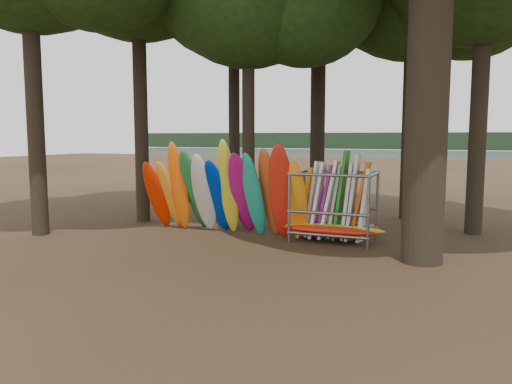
% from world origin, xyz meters
% --- Properties ---
extents(ground, '(120.00, 120.00, 0.00)m').
position_xyz_m(ground, '(0.00, 0.00, 0.00)').
color(ground, '#47331E').
rests_on(ground, ground).
extents(lake, '(160.00, 160.00, 0.00)m').
position_xyz_m(lake, '(0.00, 60.00, 0.00)').
color(lake, gray).
rests_on(lake, ground).
extents(far_shore, '(160.00, 4.00, 4.00)m').
position_xyz_m(far_shore, '(0.00, 110.00, 2.00)').
color(far_shore, black).
rests_on(far_shore, ground).
extents(kayak_row, '(5.73, 2.04, 3.22)m').
position_xyz_m(kayak_row, '(-1.67, 1.20, 1.35)').
color(kayak_row, red).
rests_on(kayak_row, ground).
extents(storage_rack, '(3.17, 1.57, 2.78)m').
position_xyz_m(storage_rack, '(1.86, 1.62, 0.99)').
color(storage_rack, slate).
rests_on(storage_rack, ground).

